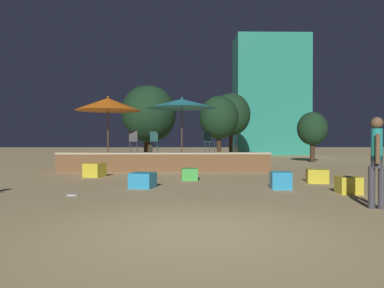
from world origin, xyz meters
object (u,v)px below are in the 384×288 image
cube_seat_3 (95,170)px  bistro_chair_1 (208,139)px  patio_umbrella_0 (182,104)px  cube_seat_2 (349,185)px  bistro_chair_0 (134,139)px  background_tree_1 (219,118)px  bistro_chair_2 (154,139)px  frisbee_disc (73,195)px  patio_umbrella_1 (108,104)px  person_1 (377,158)px  cube_seat_5 (143,180)px  cube_seat_1 (317,176)px  background_tree_2 (231,115)px  background_tree_0 (146,112)px  cube_seat_4 (281,180)px  background_tree_4 (312,129)px  background_tree_3 (150,114)px  cube_seat_0 (190,174)px

cube_seat_3 → bistro_chair_1: bearing=36.3°
patio_umbrella_0 → cube_seat_2: (4.20, -6.46, -2.64)m
bistro_chair_0 → background_tree_1: bearing=-117.4°
bistro_chair_2 → frisbee_disc: bearing=83.7°
patio_umbrella_0 → patio_umbrella_1: bearing=179.7°
person_1 → cube_seat_5: bearing=-11.5°
cube_seat_1 → bistro_chair_1: 6.07m
background_tree_1 → background_tree_2: size_ratio=0.86×
patio_umbrella_1 → cube_seat_1: bearing=-29.3°
background_tree_1 → person_1: bearing=-84.6°
bistro_chair_2 → background_tree_1: 7.51m
cube_seat_1 → frisbee_disc: (-6.81, -2.55, -0.19)m
background_tree_2 → background_tree_0: bearing=-153.4°
cube_seat_1 → cube_seat_3: bearing=165.2°
frisbee_disc → cube_seat_1: bearing=20.5°
background_tree_1 → cube_seat_5: bearing=-104.2°
cube_seat_4 → bistro_chair_2: (-4.01, 7.06, 1.12)m
patio_umbrella_1 → bistro_chair_0: bearing=23.9°
patio_umbrella_0 → cube_seat_3: (-3.12, -2.15, -2.61)m
patio_umbrella_1 → cube_seat_1: 8.80m
frisbee_disc → background_tree_1: 15.64m
frisbee_disc → bistro_chair_0: bearing=86.1°
cube_seat_3 → background_tree_4: size_ratio=0.26×
cube_seat_1 → cube_seat_4: cube_seat_4 is taller
cube_seat_5 → bistro_chair_1: bistro_chair_1 is taller
patio_umbrella_0 → background_tree_0: background_tree_0 is taller
background_tree_1 → bistro_chair_1: bearing=-99.1°
cube_seat_3 → bistro_chair_2: (1.84, 3.66, 1.11)m
bistro_chair_1 → cube_seat_3: bearing=175.9°
background_tree_0 → patio_umbrella_1: bearing=-94.4°
cube_seat_5 → bistro_chair_1: size_ratio=0.86×
bistro_chair_2 → bistro_chair_0: bearing=55.3°
cube_seat_2 → background_tree_3: bearing=115.6°
patio_umbrella_0 → background_tree_2: bearing=73.3°
person_1 → cube_seat_0: bearing=-33.3°
bistro_chair_0 → cube_seat_3: bearing=71.0°
cube_seat_5 → frisbee_disc: size_ratio=2.77×
cube_seat_3 → cube_seat_4: bearing=-30.2°
cube_seat_2 → cube_seat_5: 5.39m
cube_seat_0 → background_tree_2: bearing=77.9°
cube_seat_5 → cube_seat_0: bearing=55.4°
bistro_chair_0 → background_tree_0: size_ratio=0.19×
bistro_chair_1 → background_tree_4: (6.54, 5.41, 0.62)m
person_1 → background_tree_1: background_tree_1 is taller
cube_seat_1 → bistro_chair_0: bistro_chair_0 is taller
person_1 → bistro_chair_2: bearing=-40.6°
background_tree_3 → background_tree_4: (9.63, 0.12, -0.85)m
cube_seat_1 → cube_seat_2: 2.36m
patio_umbrella_1 → cube_seat_0: size_ratio=5.89×
cube_seat_1 → bistro_chair_2: bearing=134.6°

